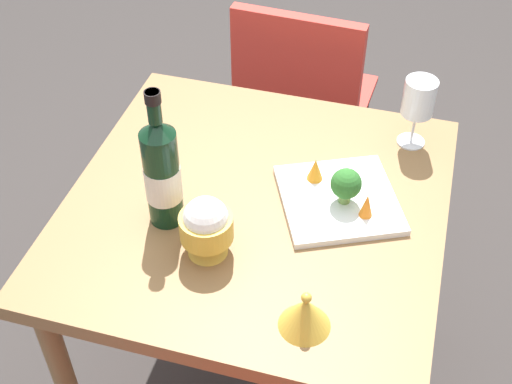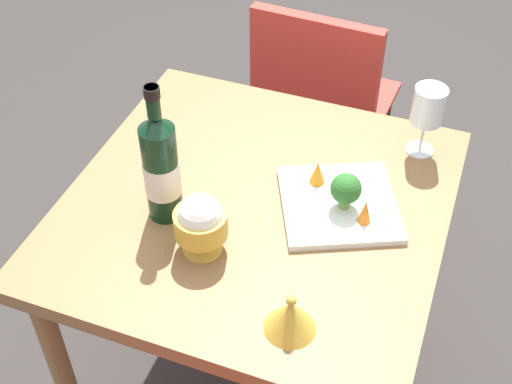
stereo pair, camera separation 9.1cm
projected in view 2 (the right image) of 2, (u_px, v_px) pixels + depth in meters
ground_plane at (256, 384)px, 2.07m from camera, size 8.00×8.00×0.00m
dining_table at (256, 232)px, 1.61m from camera, size 0.83×0.83×0.75m
chair_by_wall at (319, 97)px, 2.22m from camera, size 0.42×0.42×0.85m
wine_bottle at (161, 168)px, 1.43m from camera, size 0.08×0.08×0.33m
wine_glass at (428, 107)px, 1.59m from camera, size 0.08×0.08×0.18m
rice_bowl at (201, 223)px, 1.40m from camera, size 0.11×0.11×0.14m
rice_bowl_lid at (290, 316)px, 1.27m from camera, size 0.10×0.10×0.09m
serving_plate at (339, 204)px, 1.53m from camera, size 0.33×0.33×0.02m
broccoli_floret at (346, 189)px, 1.48m from camera, size 0.07×0.07×0.09m
carrot_garnish_left at (365, 211)px, 1.46m from camera, size 0.03×0.03×0.06m
carrot_garnish_right at (318, 172)px, 1.55m from camera, size 0.04×0.04×0.06m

